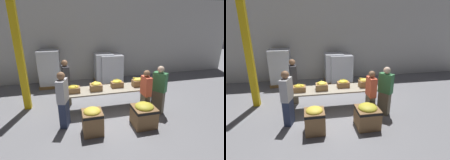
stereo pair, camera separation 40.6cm
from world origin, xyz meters
TOP-DOWN VIEW (x-y plane):
  - ground_plane at (0.00, 0.00)m, footprint 30.00×30.00m
  - wall_back at (0.00, 3.44)m, footprint 16.00×0.08m
  - sorting_table at (0.00, 0.00)m, footprint 3.08×0.82m
  - banana_box_0 at (-1.15, -0.04)m, footprint 0.41×0.29m
  - banana_box_1 at (-0.42, -0.03)m, footprint 0.39×0.33m
  - banana_box_2 at (0.34, 0.09)m, footprint 0.41×0.34m
  - banana_box_3 at (1.12, 0.00)m, footprint 0.47×0.30m
  - volunteer_0 at (1.03, -0.75)m, footprint 0.22×0.42m
  - volunteer_1 at (-1.38, 0.75)m, footprint 0.30×0.47m
  - volunteer_2 at (-1.47, -0.74)m, footprint 0.34×0.49m
  - volunteer_3 at (1.55, -0.67)m, footprint 0.43×0.47m
  - donation_bin_0 at (-0.73, -1.28)m, footprint 0.54×0.54m
  - donation_bin_1 at (0.76, -1.28)m, footprint 0.64×0.64m
  - support_pillar at (-2.73, 0.70)m, footprint 0.21×0.21m
  - pallet_stack_0 at (0.72, 2.59)m, footprint 1.12×1.12m
  - pallet_stack_1 at (0.41, 2.68)m, footprint 0.92×0.92m
  - pallet_stack_2 at (-2.09, 2.84)m, footprint 0.99×0.99m

SIDE VIEW (x-z plane):
  - ground_plane at x=0.00m, z-range 0.00..0.00m
  - donation_bin_1 at x=0.76m, z-range 0.02..0.73m
  - donation_bin_0 at x=-0.73m, z-range 0.02..0.77m
  - pallet_stack_0 at x=0.72m, z-range -0.01..1.40m
  - sorting_table at x=0.00m, z-range 0.33..1.07m
  - pallet_stack_1 at x=0.41m, z-range -0.01..1.44m
  - volunteer_0 at x=1.03m, z-range 0.00..1.52m
  - volunteer_3 at x=1.55m, z-range 0.00..1.60m
  - volunteer_2 at x=-1.47m, z-range -0.01..1.64m
  - volunteer_1 at x=-1.38m, z-range -0.01..1.65m
  - pallet_stack_2 at x=-2.09m, z-range -0.01..1.68m
  - banana_box_0 at x=-1.15m, z-range 0.74..0.98m
  - banana_box_2 at x=0.34m, z-range 0.74..1.00m
  - banana_box_1 at x=-0.42m, z-range 0.74..1.03m
  - banana_box_3 at x=1.12m, z-range 0.74..1.04m
  - wall_back at x=0.00m, z-range 0.00..4.00m
  - support_pillar at x=-2.73m, z-range 0.00..4.00m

